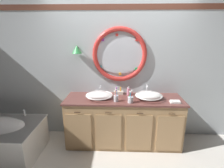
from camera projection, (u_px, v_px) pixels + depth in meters
name	position (u px, v px, depth m)	size (l,w,h in m)	color
ground_plane	(118.00, 150.00, 2.93)	(14.00, 14.00, 0.00)	silver
back_wall_assembly	(118.00, 67.00, 3.11)	(6.40, 0.26, 2.60)	silver
vanity_counter	(123.00, 121.00, 3.05)	(1.99, 0.63, 0.85)	tan
sink_basin_left	(99.00, 95.00, 2.90)	(0.45, 0.45, 0.11)	white
sink_basin_right	(149.00, 96.00, 2.87)	(0.45, 0.45, 0.12)	white
faucet_set_left	(101.00, 90.00, 3.12)	(0.21, 0.15, 0.16)	silver
faucet_set_right	(147.00, 91.00, 3.10)	(0.21, 0.13, 0.18)	silver
toothbrush_holder_left	(116.00, 98.00, 2.77)	(0.08, 0.08, 0.22)	silver
toothbrush_holder_right	(131.00, 99.00, 2.72)	(0.09, 0.09, 0.21)	silver
soap_dispenser	(129.00, 91.00, 3.06)	(0.06, 0.07, 0.16)	pink
folded_hand_towel	(175.00, 102.00, 2.73)	(0.16, 0.10, 0.03)	white
toiletry_basket	(119.00, 92.00, 3.12)	(0.16, 0.11, 0.13)	beige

